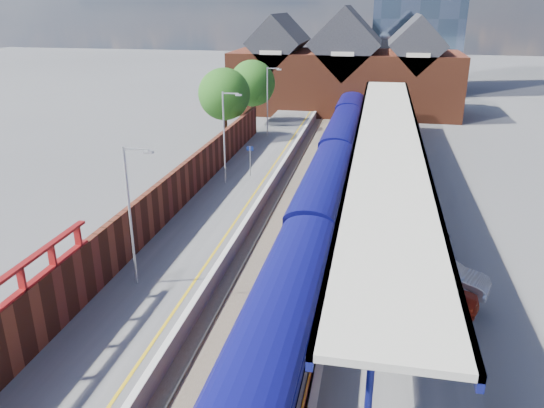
# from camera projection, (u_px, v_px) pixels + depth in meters

# --- Properties ---
(ground) EXTENTS (240.00, 240.00, 0.00)m
(ground) POSITION_uv_depth(u_px,v_px,m) (320.00, 170.00, 47.53)
(ground) COLOR #5B5B5E
(ground) RESTS_ON ground
(ballast_bed) EXTENTS (6.00, 76.00, 0.06)m
(ballast_bed) POSITION_uv_depth(u_px,v_px,m) (305.00, 210.00, 38.35)
(ballast_bed) COLOR #473D33
(ballast_bed) RESTS_ON ground
(rails) EXTENTS (4.51, 76.00, 0.14)m
(rails) POSITION_uv_depth(u_px,v_px,m) (305.00, 209.00, 38.32)
(rails) COLOR slate
(rails) RESTS_ON ground
(left_platform) EXTENTS (5.00, 76.00, 1.00)m
(left_platform) POSITION_uv_depth(u_px,v_px,m) (231.00, 199.00, 39.19)
(left_platform) COLOR #565659
(left_platform) RESTS_ON ground
(right_platform) EXTENTS (6.00, 76.00, 1.00)m
(right_platform) POSITION_uv_depth(u_px,v_px,m) (390.00, 210.00, 37.09)
(right_platform) COLOR #565659
(right_platform) RESTS_ON ground
(coping_left) EXTENTS (0.30, 76.00, 0.05)m
(coping_left) POSITION_uv_depth(u_px,v_px,m) (262.00, 194.00, 38.58)
(coping_left) COLOR silver
(coping_left) RESTS_ON left_platform
(coping_right) EXTENTS (0.30, 76.00, 0.05)m
(coping_right) POSITION_uv_depth(u_px,v_px,m) (349.00, 200.00, 37.42)
(coping_right) COLOR silver
(coping_right) RESTS_ON right_platform
(yellow_line) EXTENTS (0.14, 76.00, 0.01)m
(yellow_line) POSITION_uv_depth(u_px,v_px,m) (254.00, 194.00, 38.69)
(yellow_line) COLOR yellow
(yellow_line) RESTS_ON left_platform
(train) EXTENTS (2.99, 65.93, 3.45)m
(train) POSITION_uv_depth(u_px,v_px,m) (335.00, 158.00, 43.61)
(train) COLOR #0C0C58
(train) RESTS_ON ground
(canopy) EXTENTS (4.50, 52.00, 4.48)m
(canopy) POSITION_uv_depth(u_px,v_px,m) (388.00, 136.00, 37.28)
(canopy) COLOR navy
(canopy) RESTS_ON right_platform
(lamp_post_b) EXTENTS (1.48, 0.18, 7.00)m
(lamp_post_b) POSITION_uv_depth(u_px,v_px,m) (132.00, 209.00, 24.92)
(lamp_post_b) COLOR #A5A8AA
(lamp_post_b) RESTS_ON left_platform
(lamp_post_c) EXTENTS (1.48, 0.18, 7.00)m
(lamp_post_c) POSITION_uv_depth(u_px,v_px,m) (226.00, 132.00, 39.58)
(lamp_post_c) COLOR #A5A8AA
(lamp_post_c) RESTS_ON left_platform
(lamp_post_d) EXTENTS (1.48, 0.18, 7.00)m
(lamp_post_d) POSITION_uv_depth(u_px,v_px,m) (269.00, 97.00, 54.25)
(lamp_post_d) COLOR #A5A8AA
(lamp_post_d) RESTS_ON left_platform
(platform_sign) EXTENTS (0.55, 0.08, 2.50)m
(platform_sign) POSITION_uv_depth(u_px,v_px,m) (250.00, 156.00, 41.99)
(platform_sign) COLOR #A5A8AA
(platform_sign) RESTS_ON left_platform
(brick_wall) EXTENTS (0.35, 50.00, 3.86)m
(brick_wall) POSITION_uv_depth(u_px,v_px,m) (163.00, 201.00, 33.05)
(brick_wall) COLOR maroon
(brick_wall) RESTS_ON left_platform
(station_building) EXTENTS (30.00, 12.12, 13.78)m
(station_building) POSITION_uv_depth(u_px,v_px,m) (345.00, 71.00, 71.25)
(station_building) COLOR maroon
(station_building) RESTS_ON ground
(tree_near) EXTENTS (5.20, 5.20, 8.10)m
(tree_near) POSITION_uv_depth(u_px,v_px,m) (225.00, 96.00, 52.93)
(tree_near) COLOR #382314
(tree_near) RESTS_ON ground
(tree_far) EXTENTS (5.20, 5.20, 8.10)m
(tree_far) POSITION_uv_depth(u_px,v_px,m) (253.00, 85.00, 60.08)
(tree_far) COLOR #382314
(tree_far) RESTS_ON ground
(parked_car_red) EXTENTS (4.69, 2.78, 1.50)m
(parked_car_red) POSITION_uv_depth(u_px,v_px,m) (429.00, 292.00, 24.11)
(parked_car_red) COLOR maroon
(parked_car_red) RESTS_ON right_platform
(parked_car_silver) EXTENTS (4.79, 2.97, 1.49)m
(parked_car_silver) POSITION_uv_depth(u_px,v_px,m) (441.00, 274.00, 25.65)
(parked_car_silver) COLOR #AFAFB4
(parked_car_silver) RESTS_ON right_platform
(parked_car_dark) EXTENTS (4.54, 2.32, 1.26)m
(parked_car_dark) POSITION_uv_depth(u_px,v_px,m) (412.00, 228.00, 31.18)
(parked_car_dark) COLOR black
(parked_car_dark) RESTS_ON right_platform
(parked_car_blue) EXTENTS (4.75, 2.51, 1.27)m
(parked_car_blue) POSITION_uv_depth(u_px,v_px,m) (398.00, 179.00, 39.81)
(parked_car_blue) COLOR navy
(parked_car_blue) RESTS_ON right_platform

